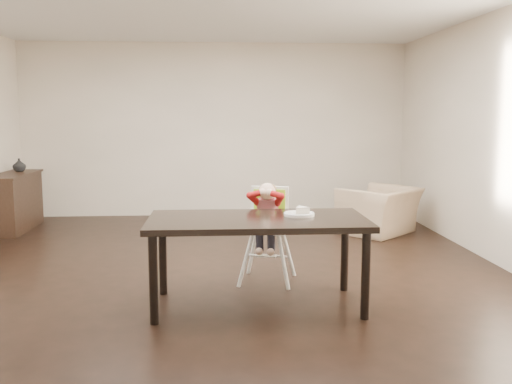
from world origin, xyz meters
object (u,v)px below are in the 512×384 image
high_chair (268,212)px  dining_table (258,227)px  sideboard (15,202)px  armchair (379,203)px

high_chair → dining_table: bearing=-87.4°
sideboard → armchair: bearing=-6.3°
armchair → sideboard: size_ratio=0.76×
high_chair → sideboard: size_ratio=0.76×
dining_table → armchair: size_ratio=1.88×
dining_table → armchair: armchair is taller
sideboard → high_chair: bearing=-38.9°
dining_table → sideboard: 4.62m
dining_table → armchair: (1.84, 2.83, -0.25)m
dining_table → sideboard: (-3.14, 3.38, -0.27)m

